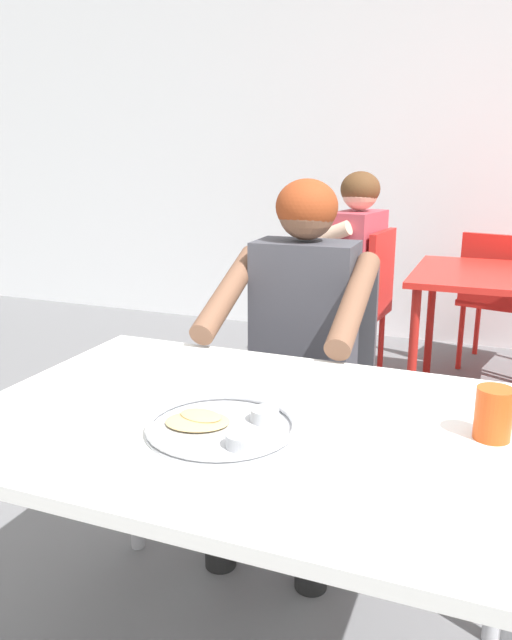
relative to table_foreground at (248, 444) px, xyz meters
The scene contains 10 objects.
back_wall 3.42m from the table_foreground, 88.39° to the left, with size 12.00×0.12×3.40m, color white.
table_foreground is the anchor object (origin of this frame).
thali_tray 0.12m from the table_foreground, 102.83° to the right, with size 0.32×0.32×0.03m.
drinking_cup 0.53m from the table_foreground, ahead, with size 0.07×0.07×0.11m.
chair_foreground 0.95m from the table_foreground, 97.31° to the left, with size 0.44×0.45×0.90m.
diner_foreground 0.71m from the table_foreground, 99.34° to the left, with size 0.50×0.56×1.21m.
table_background_red 2.12m from the table_foreground, 76.97° to the left, with size 0.79×0.84×0.72m.
chair_red_left 2.11m from the table_foreground, 95.25° to the left, with size 0.43×0.42×0.89m.
chair_red_far 2.75m from the table_foreground, 79.48° to the left, with size 0.52×0.52×0.84m.
patron_background 2.11m from the table_foreground, 98.53° to the left, with size 0.60×0.56×1.20m.
Camera 1 is at (0.39, -1.15, 1.28)m, focal length 34.79 mm.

